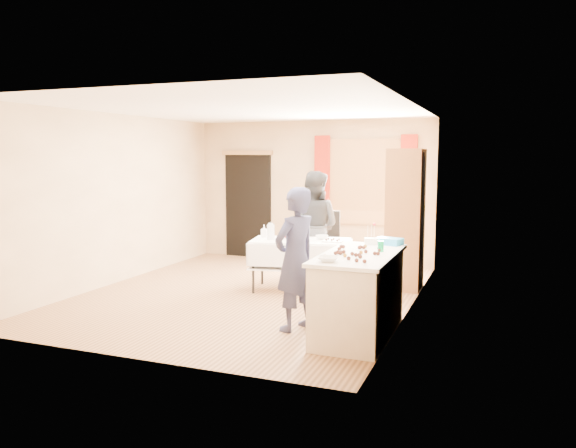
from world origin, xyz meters
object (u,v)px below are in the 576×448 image
at_px(chair, 325,256).
at_px(woman, 314,226).
at_px(cabinet, 405,219).
at_px(girl, 295,259).
at_px(counter, 359,294).
at_px(party_table, 301,260).

relative_size(chair, woman, 0.61).
bearing_deg(chair, cabinet, -25.02).
xyz_separation_m(cabinet, chair, (-1.37, 0.45, -0.72)).
bearing_deg(chair, girl, -86.16).
relative_size(cabinet, counter, 1.29).
relative_size(counter, girl, 0.99).
bearing_deg(girl, party_table, -138.34).
xyz_separation_m(cabinet, woman, (-1.42, -0.01, -0.17)).
relative_size(counter, party_table, 1.02).
height_order(girl, woman, woman).
relative_size(counter, chair, 1.52).
xyz_separation_m(chair, girl, (0.55, -2.90, 0.49)).
relative_size(cabinet, girl, 1.27).
distance_m(chair, woman, 0.71).
bearing_deg(cabinet, chair, 161.98).
xyz_separation_m(chair, woman, (-0.05, -0.45, 0.55)).
bearing_deg(counter, girl, -173.58).
distance_m(counter, woman, 2.73).
relative_size(cabinet, party_table, 1.31).
height_order(cabinet, girl, cabinet).
xyz_separation_m(cabinet, girl, (-0.82, -2.45, -0.22)).
bearing_deg(girl, cabinet, -174.55).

